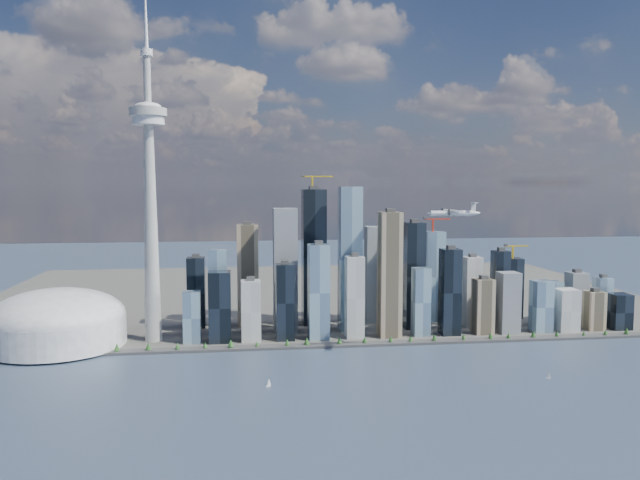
{
  "coord_description": "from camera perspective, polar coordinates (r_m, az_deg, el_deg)",
  "views": [
    {
      "loc": [
        -164.62,
        -670.19,
        249.11
      ],
      "look_at": [
        -44.18,
        260.0,
        162.41
      ],
      "focal_mm": 35.0,
      "sensor_mm": 36.0,
      "label": 1
    }
  ],
  "objects": [
    {
      "name": "shoreline_trees",
      "position": [
        965.2,
        2.71,
        -9.14
      ],
      "size": [
        960.53,
        7.2,
        8.8
      ],
      "color": "#3F2D1E",
      "rests_on": "seawall"
    },
    {
      "name": "airplane",
      "position": [
        873.35,
        12.1,
        2.47
      ],
      "size": [
        76.82,
        67.8,
        18.78
      ],
      "rotation": [
        0.0,
        0.0,
        0.02
      ],
      "color": "silver",
      "rests_on": "ground"
    },
    {
      "name": "dome_stadium",
      "position": [
        1030.08,
        -22.88,
        -6.88
      ],
      "size": [
        200.0,
        200.0,
        86.0
      ],
      "color": "#BABABA",
      "rests_on": "land"
    },
    {
      "name": "land",
      "position": [
        1402.08,
        -0.52,
        -4.89
      ],
      "size": [
        1400.0,
        900.0,
        3.0
      ],
      "primitive_type": "cube",
      "color": "#4C4C47",
      "rests_on": "ground"
    },
    {
      "name": "ground",
      "position": [
        733.69,
        6.24,
        -14.6
      ],
      "size": [
        4000.0,
        4000.0,
        0.0
      ],
      "primitive_type": "plane",
      "color": "#304155",
      "rests_on": "ground"
    },
    {
      "name": "skyscraper_cluster",
      "position": [
        1045.3,
        5.12,
        -4.0
      ],
      "size": [
        736.0,
        142.0,
        260.43
      ],
      "color": "black",
      "rests_on": "land"
    },
    {
      "name": "seawall",
      "position": [
        966.91,
        2.71,
        -9.53
      ],
      "size": [
        1100.0,
        22.0,
        4.0
      ],
      "primitive_type": "cube",
      "color": "#383838",
      "rests_on": "ground"
    },
    {
      "name": "sailboat_west",
      "position": [
        785.82,
        -4.73,
        -12.96
      ],
      "size": [
        7.38,
        4.03,
        10.36
      ],
      "rotation": [
        0.0,
        0.0,
        0.34
      ],
      "color": "silver",
      "rests_on": "ground"
    },
    {
      "name": "sailboat_east",
      "position": [
        862.85,
        20.18,
        -11.61
      ],
      "size": [
        7.08,
        3.88,
        9.94
      ],
      "rotation": [
        0.0,
        0.0,
        -0.34
      ],
      "color": "silver",
      "rests_on": "ground"
    },
    {
      "name": "needle_tower",
      "position": [
        989.58,
        -15.28,
        4.33
      ],
      "size": [
        56.0,
        56.0,
        550.5
      ],
      "color": "#9B9B96",
      "rests_on": "land"
    }
  ]
}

